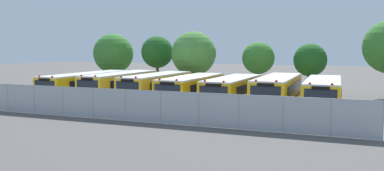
% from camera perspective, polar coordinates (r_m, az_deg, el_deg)
% --- Properties ---
extents(ground_plane, '(160.00, 160.00, 0.00)m').
position_cam_1_polar(ground_plane, '(33.87, 0.15, -2.70)').
color(ground_plane, '#514F4C').
extents(school_bus_0, '(2.67, 11.50, 2.54)m').
position_cam_1_polar(school_bus_0, '(38.86, -14.67, 0.17)').
color(school_bus_0, yellow).
rests_on(school_bus_0, ground_plane).
extents(school_bus_1, '(2.54, 10.19, 2.64)m').
position_cam_1_polar(school_bus_1, '(36.95, -10.11, 0.07)').
color(school_bus_1, yellow).
rests_on(school_bus_1, ground_plane).
extents(school_bus_2, '(2.71, 9.96, 2.62)m').
position_cam_1_polar(school_bus_2, '(35.19, -5.00, -0.15)').
color(school_bus_2, yellow).
rests_on(school_bus_2, ground_plane).
extents(school_bus_3, '(2.72, 9.77, 2.53)m').
position_cam_1_polar(school_bus_3, '(33.61, -0.02, -0.47)').
color(school_bus_3, '#EAA80C').
rests_on(school_bus_3, ground_plane).
extents(school_bus_4, '(2.80, 9.63, 2.53)m').
position_cam_1_polar(school_bus_4, '(32.38, 5.88, -0.73)').
color(school_bus_4, '#EAA80C').
rests_on(school_bus_4, ground_plane).
extents(school_bus_5, '(2.57, 10.09, 2.69)m').
position_cam_1_polar(school_bus_5, '(31.64, 12.14, -0.81)').
color(school_bus_5, yellow).
rests_on(school_bus_5, ground_plane).
extents(school_bus_6, '(2.77, 9.99, 2.57)m').
position_cam_1_polar(school_bus_6, '(31.61, 18.20, -1.09)').
color(school_bus_6, yellow).
rests_on(school_bus_6, ground_plane).
extents(tree_0, '(4.87, 4.87, 6.50)m').
position_cam_1_polar(tree_0, '(49.86, -10.99, 4.57)').
color(tree_0, '#4C3823').
rests_on(tree_0, ground_plane).
extents(tree_1, '(3.68, 3.68, 6.12)m').
position_cam_1_polar(tree_1, '(46.29, -4.93, 4.83)').
color(tree_1, '#4C3823').
rests_on(tree_1, ground_plane).
extents(tree_2, '(4.79, 4.76, 6.52)m').
position_cam_1_polar(tree_2, '(42.75, 0.48, 4.58)').
color(tree_2, '#4C3823').
rests_on(tree_2, ground_plane).
extents(tree_3, '(3.44, 3.44, 5.41)m').
position_cam_1_polar(tree_3, '(43.05, 9.31, 3.88)').
color(tree_3, '#4C3823').
rests_on(tree_3, ground_plane).
extents(tree_4, '(3.32, 3.32, 5.20)m').
position_cam_1_polar(tree_4, '(41.89, 16.45, 3.57)').
color(tree_4, '#4C3823').
rests_on(tree_4, ground_plane).
extents(chainlink_fence, '(28.06, 0.07, 2.09)m').
position_cam_1_polar(chainlink_fence, '(25.90, -7.02, -2.85)').
color(chainlink_fence, '#9EA0A3').
rests_on(chainlink_fence, ground_plane).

